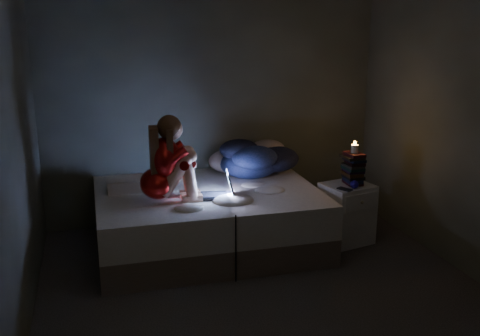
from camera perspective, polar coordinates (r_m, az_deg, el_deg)
name	(u,v)px	position (r m, az deg, el deg)	size (l,w,h in m)	color
floor	(267,296)	(4.60, 2.75, -13.02)	(3.60, 3.80, 0.02)	black
wall_back	(213,102)	(5.97, -2.79, 6.82)	(3.60, 0.02, 2.60)	#383B2E
wall_front	(409,228)	(2.48, 16.94, -5.89)	(3.60, 0.02, 2.60)	#383B2E
wall_left	(10,153)	(3.98, -22.60, 1.47)	(0.02, 3.80, 2.60)	#383B2E
wall_right	(476,126)	(5.01, 23.10, 4.02)	(0.02, 3.80, 2.60)	#383B2E
bed	(208,219)	(5.40, -3.32, -5.21)	(2.09, 1.57, 0.57)	#BAB6AB
pillow	(128,184)	(5.39, -11.39, -1.65)	(0.40, 0.28, 0.12)	silver
woman	(157,159)	(4.94, -8.57, 0.93)	(0.48, 0.32, 0.78)	#720004
laptop	(214,184)	(5.06, -2.71, -1.65)	(0.36, 0.25, 0.25)	black
clothes_pile	(250,156)	(5.75, 1.07, 1.19)	(0.67, 0.54, 0.40)	#0E2747
nightstand	(346,213)	(5.60, 10.89, -4.59)	(0.44, 0.40, 0.59)	silver
book_stack	(353,169)	(5.49, 11.58, -0.12)	(0.19, 0.25, 0.30)	black
candle	(354,150)	(5.45, 11.68, 1.82)	(0.07, 0.07, 0.08)	beige
phone	(340,189)	(5.35, 10.28, -2.10)	(0.07, 0.14, 0.01)	black
blue_orb	(351,185)	(5.37, 11.37, -1.69)	(0.08, 0.08, 0.08)	navy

